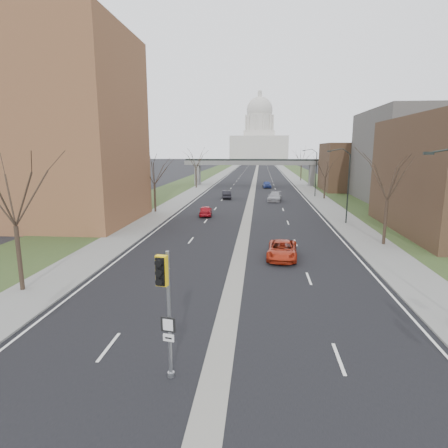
# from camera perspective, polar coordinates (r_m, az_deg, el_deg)

# --- Properties ---
(ground) EXTENTS (700.00, 700.00, 0.00)m
(ground) POSITION_cam_1_polar(r_m,az_deg,el_deg) (15.43, -1.40, -22.79)
(ground) COLOR black
(ground) RESTS_ON ground
(road_surface) EXTENTS (20.00, 600.00, 0.01)m
(road_surface) POSITION_cam_1_polar(r_m,az_deg,el_deg) (162.92, 5.00, 8.17)
(road_surface) COLOR black
(road_surface) RESTS_ON ground
(median_strip) EXTENTS (1.20, 600.00, 0.02)m
(median_strip) POSITION_cam_1_polar(r_m,az_deg,el_deg) (162.92, 5.00, 8.17)
(median_strip) COLOR gray
(median_strip) RESTS_ON ground
(sidewalk_right) EXTENTS (4.00, 600.00, 0.12)m
(sidewalk_right) POSITION_cam_1_polar(r_m,az_deg,el_deg) (163.25, 9.26, 8.09)
(sidewalk_right) COLOR gray
(sidewalk_right) RESTS_ON ground
(sidewalk_left) EXTENTS (4.00, 600.00, 0.12)m
(sidewalk_left) POSITION_cam_1_polar(r_m,az_deg,el_deg) (163.48, 0.75, 8.24)
(sidewalk_left) COLOR gray
(sidewalk_left) RESTS_ON ground
(grass_verge_right) EXTENTS (8.00, 600.00, 0.10)m
(grass_verge_right) POSITION_cam_1_polar(r_m,az_deg,el_deg) (163.74, 11.37, 8.03)
(grass_verge_right) COLOR #2B3D1C
(grass_verge_right) RESTS_ON ground
(grass_verge_left) EXTENTS (8.00, 600.00, 0.10)m
(grass_verge_left) POSITION_cam_1_polar(r_m,az_deg,el_deg) (164.08, -1.36, 8.25)
(grass_verge_left) COLOR #2B3D1C
(grass_verge_left) RESTS_ON ground
(apartment_building) EXTENTS (25.00, 16.00, 22.00)m
(apartment_building) POSITION_cam_1_polar(r_m,az_deg,el_deg) (50.87, -28.06, 12.63)
(apartment_building) COLOR brown
(apartment_building) RESTS_ON ground
(commercial_block_mid) EXTENTS (18.00, 22.00, 15.00)m
(commercial_block_mid) POSITION_cam_1_polar(r_m,az_deg,el_deg) (69.89, 28.10, 9.02)
(commercial_block_mid) COLOR #56544F
(commercial_block_mid) RESTS_ON ground
(commercial_block_far) EXTENTS (14.00, 14.00, 10.00)m
(commercial_block_far) POSITION_cam_1_polar(r_m,az_deg,el_deg) (85.25, 19.57, 8.16)
(commercial_block_far) COLOR #493422
(commercial_block_far) RESTS_ON ground
(pedestrian_bridge) EXTENTS (34.00, 3.00, 6.45)m
(pedestrian_bridge) POSITION_cam_1_polar(r_m,az_deg,el_deg) (92.78, 4.59, 8.87)
(pedestrian_bridge) COLOR slate
(pedestrian_bridge) RESTS_ON ground
(capitol) EXTENTS (48.00, 42.00, 55.75)m
(capitol) POSITION_cam_1_polar(r_m,az_deg,el_deg) (332.84, 5.37, 12.92)
(capitol) COLOR silver
(capitol) RESTS_ON ground
(streetlight_mid) EXTENTS (2.61, 0.20, 8.70)m
(streetlight_mid) POSITION_cam_1_polar(r_m,az_deg,el_deg) (45.70, 17.60, 8.62)
(streetlight_mid) COLOR black
(streetlight_mid) RESTS_ON sidewalk_right
(streetlight_far) EXTENTS (2.61, 0.20, 8.70)m
(streetlight_far) POSITION_cam_1_polar(r_m,az_deg,el_deg) (71.33, 13.28, 9.60)
(streetlight_far) COLOR black
(streetlight_far) RESTS_ON sidewalk_right
(tree_left_a) EXTENTS (7.20, 7.20, 9.40)m
(tree_left_a) POSITION_cam_1_polar(r_m,az_deg,el_deg) (25.38, -29.69, 5.26)
(tree_left_a) COLOR #382B21
(tree_left_a) RESTS_ON sidewalk_left
(tree_left_b) EXTENTS (6.75, 6.75, 8.81)m
(tree_left_b) POSITION_cam_1_polar(r_m,az_deg,el_deg) (52.80, -10.64, 8.44)
(tree_left_b) COLOR #382B21
(tree_left_b) RESTS_ON sidewalk_left
(tree_left_c) EXTENTS (7.65, 7.65, 9.99)m
(tree_left_c) POSITION_cam_1_polar(r_m,az_deg,el_deg) (85.95, -4.32, 10.16)
(tree_left_c) COLOR #382B21
(tree_left_c) RESTS_ON sidewalk_left
(tree_right_a) EXTENTS (7.20, 7.20, 9.40)m
(tree_right_a) POSITION_cam_1_polar(r_m,az_deg,el_deg) (36.58, 23.90, 7.16)
(tree_right_a) COLOR #382B21
(tree_right_a) RESTS_ON sidewalk_right
(tree_right_b) EXTENTS (6.30, 6.30, 8.22)m
(tree_right_b) POSITION_cam_1_polar(r_m,az_deg,el_deg) (68.70, 15.25, 8.51)
(tree_right_b) COLOR #382B21
(tree_right_b) RESTS_ON sidewalk_right
(tree_right_c) EXTENTS (7.65, 7.65, 9.99)m
(tree_right_c) POSITION_cam_1_polar(r_m,az_deg,el_deg) (108.30, 11.75, 10.18)
(tree_right_c) COLOR #382B21
(tree_right_c) RESTS_ON sidewalk_right
(signal_pole_median) EXTENTS (0.62, 0.84, 5.04)m
(signal_pole_median) POSITION_cam_1_polar(r_m,az_deg,el_deg) (13.94, -8.96, -10.47)
(signal_pole_median) COLOR gray
(signal_pole_median) RESTS_ON ground
(car_left_near) EXTENTS (2.07, 4.21, 1.38)m
(car_left_near) POSITION_cam_1_polar(r_m,az_deg,el_deg) (49.74, -2.82, 2.04)
(car_left_near) COLOR #B31420
(car_left_near) RESTS_ON ground
(car_left_far) EXTENTS (2.09, 4.52, 1.44)m
(car_left_far) POSITION_cam_1_polar(r_m,az_deg,el_deg) (67.55, 0.38, 4.52)
(car_left_far) COLOR black
(car_left_far) RESTS_ON ground
(car_right_near) EXTENTS (2.72, 5.20, 1.40)m
(car_right_near) POSITION_cam_1_polar(r_m,az_deg,el_deg) (30.62, 8.85, -3.91)
(car_right_near) COLOR #A82811
(car_right_near) RESTS_ON ground
(car_right_mid) EXTENTS (2.73, 5.48, 1.53)m
(car_right_mid) POSITION_cam_1_polar(r_m,az_deg,el_deg) (64.57, 7.74, 4.14)
(car_right_mid) COLOR #929299
(car_right_mid) RESTS_ON ground
(car_right_far) EXTENTS (2.08, 4.65, 1.55)m
(car_right_far) POSITION_cam_1_polar(r_m,az_deg,el_deg) (87.34, 6.58, 6.01)
(car_right_far) COLOR navy
(car_right_far) RESTS_ON ground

